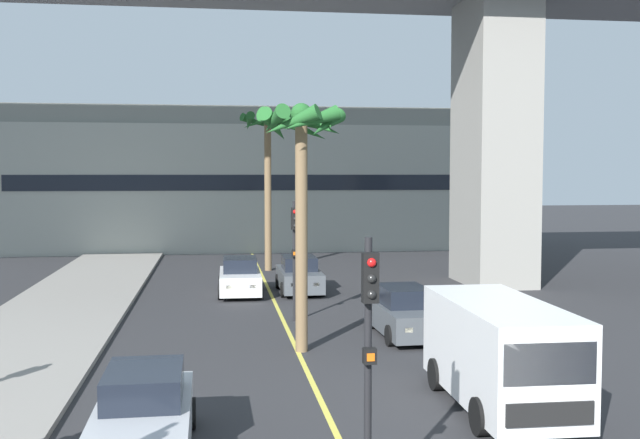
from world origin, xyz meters
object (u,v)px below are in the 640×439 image
at_px(car_queue_front, 299,276).
at_px(traffic_light_median_far, 295,244).
at_px(car_queue_fourth, 144,415).
at_px(palm_tree_near_median, 268,144).
at_px(traffic_light_median_near, 369,335).
at_px(palm_tree_mid_median, 301,148).
at_px(delivery_van, 500,351).
at_px(car_queue_third, 240,277).
at_px(car_queue_second, 404,313).

bearing_deg(car_queue_front, traffic_light_median_far, -97.91).
bearing_deg(car_queue_fourth, palm_tree_near_median, 80.89).
xyz_separation_m(traffic_light_median_near, palm_tree_mid_median, (0.15, 10.29, 3.19)).
bearing_deg(delivery_van, palm_tree_mid_median, 121.88).
relative_size(car_queue_third, traffic_light_median_far, 0.98).
bearing_deg(delivery_van, palm_tree_near_median, 97.90).
bearing_deg(car_queue_fourth, palm_tree_mid_median, 63.22).
relative_size(car_queue_third, palm_tree_near_median, 0.49).
height_order(car_queue_second, car_queue_fourth, same).
relative_size(car_queue_second, traffic_light_median_far, 0.99).
bearing_deg(palm_tree_mid_median, car_queue_second, 24.58).
relative_size(car_queue_fourth, traffic_light_median_far, 0.98).
distance_m(car_queue_second, palm_tree_near_median, 17.90).
bearing_deg(car_queue_second, palm_tree_mid_median, -155.42).
relative_size(car_queue_third, car_queue_fourth, 1.00).
distance_m(car_queue_front, traffic_light_median_near, 21.18).
distance_m(car_queue_second, car_queue_third, 10.18).
bearing_deg(delivery_van, car_queue_second, 91.46).
bearing_deg(traffic_light_median_far, car_queue_third, 105.29).
bearing_deg(car_queue_fourth, traffic_light_median_near, -37.55).
bearing_deg(car_queue_third, traffic_light_median_near, -86.53).
xyz_separation_m(traffic_light_median_near, palm_tree_near_median, (0.48, 28.46, 3.99)).
bearing_deg(palm_tree_near_median, car_queue_second, -79.24).
height_order(car_queue_fourth, traffic_light_median_far, traffic_light_median_far).
relative_size(traffic_light_median_near, palm_tree_near_median, 0.50).
bearing_deg(palm_tree_mid_median, traffic_light_median_far, 86.43).
relative_size(car_queue_fourth, delivery_van, 0.78).
distance_m(car_queue_second, traffic_light_median_near, 12.59).
xyz_separation_m(car_queue_front, delivery_van, (2.51, -16.67, 0.57)).
height_order(car_queue_second, palm_tree_mid_median, palm_tree_mid_median).
height_order(car_queue_second, traffic_light_median_far, traffic_light_median_far).
distance_m(car_queue_fourth, delivery_van, 7.65).
bearing_deg(car_queue_third, car_queue_fourth, -97.49).
xyz_separation_m(delivery_van, traffic_light_median_far, (-3.40, 10.26, 1.43)).
relative_size(car_queue_front, traffic_light_median_near, 0.98).
bearing_deg(car_queue_front, car_queue_fourth, -105.15).
bearing_deg(palm_tree_mid_median, palm_tree_near_median, 88.95).
xyz_separation_m(car_queue_fourth, delivery_van, (7.46, 1.59, 0.57)).
height_order(car_queue_third, delivery_van, delivery_van).
bearing_deg(car_queue_second, car_queue_front, 104.21).
height_order(delivery_van, palm_tree_mid_median, palm_tree_mid_median).
bearing_deg(traffic_light_median_far, traffic_light_median_near, -91.66).
bearing_deg(traffic_light_median_near, delivery_van, 48.86).
bearing_deg(traffic_light_median_near, car_queue_third, 93.47).
bearing_deg(car_queue_third, traffic_light_median_far, -74.71).
bearing_deg(car_queue_front, traffic_light_median_near, -93.57).
relative_size(delivery_van, palm_tree_mid_median, 0.74).
bearing_deg(traffic_light_median_near, palm_tree_near_median, 89.02).
xyz_separation_m(car_queue_second, traffic_light_median_far, (-3.21, 2.76, 1.99)).
height_order(car_queue_third, palm_tree_mid_median, palm_tree_mid_median).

